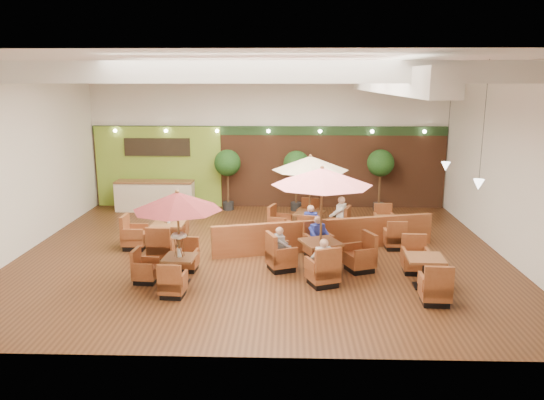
{
  "coord_description": "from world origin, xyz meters",
  "views": [
    {
      "loc": [
        0.78,
        -14.86,
        5.01
      ],
      "look_at": [
        0.3,
        0.5,
        1.5
      ],
      "focal_mm": 35.0,
      "sensor_mm": 36.0,
      "label": 1
    }
  ],
  "objects_px": {
    "table_4": "(424,273)",
    "topiary_2": "(380,165)",
    "service_counter": "(155,196)",
    "diner_2": "(281,244)",
    "diner_3": "(311,220)",
    "table_0": "(176,217)",
    "table_2": "(310,181)",
    "table_5": "(389,229)",
    "table_3": "(160,234)",
    "booth_divider": "(326,235)",
    "diner_0": "(323,257)",
    "topiary_0": "(228,165)",
    "table_1": "(322,201)",
    "diner_1": "(318,233)",
    "topiary_1": "(296,166)",
    "diner_4": "(340,212)"
  },
  "relations": [
    {
      "from": "table_1",
      "to": "diner_0",
      "type": "relative_size",
      "value": 3.91
    },
    {
      "from": "diner_2",
      "to": "diner_3",
      "type": "bearing_deg",
      "value": 145.71
    },
    {
      "from": "diner_2",
      "to": "diner_3",
      "type": "distance_m",
      "value": 2.51
    },
    {
      "from": "table_2",
      "to": "diner_1",
      "type": "height_order",
      "value": "table_2"
    },
    {
      "from": "topiary_2",
      "to": "diner_4",
      "type": "height_order",
      "value": "topiary_2"
    },
    {
      "from": "table_3",
      "to": "table_5",
      "type": "relative_size",
      "value": 1.13
    },
    {
      "from": "topiary_1",
      "to": "diner_3",
      "type": "xyz_separation_m",
      "value": [
        0.39,
        -4.35,
        -0.99
      ]
    },
    {
      "from": "table_1",
      "to": "diner_1",
      "type": "distance_m",
      "value": 1.57
    },
    {
      "from": "service_counter",
      "to": "topiary_1",
      "type": "relative_size",
      "value": 1.28
    },
    {
      "from": "table_3",
      "to": "diner_2",
      "type": "relative_size",
      "value": 3.73
    },
    {
      "from": "service_counter",
      "to": "diner_2",
      "type": "distance_m",
      "value": 8.21
    },
    {
      "from": "table_2",
      "to": "topiary_0",
      "type": "height_order",
      "value": "table_2"
    },
    {
      "from": "service_counter",
      "to": "diner_3",
      "type": "relative_size",
      "value": 3.77
    },
    {
      "from": "table_3",
      "to": "diner_3",
      "type": "bearing_deg",
      "value": 8.63
    },
    {
      "from": "booth_divider",
      "to": "table_0",
      "type": "height_order",
      "value": "table_0"
    },
    {
      "from": "table_3",
      "to": "table_4",
      "type": "height_order",
      "value": "table_3"
    },
    {
      "from": "diner_0",
      "to": "diner_3",
      "type": "relative_size",
      "value": 0.96
    },
    {
      "from": "table_1",
      "to": "diner_3",
      "type": "distance_m",
      "value": 2.63
    },
    {
      "from": "table_4",
      "to": "diner_2",
      "type": "relative_size",
      "value": 3.56
    },
    {
      "from": "diner_0",
      "to": "table_0",
      "type": "bearing_deg",
      "value": 165.49
    },
    {
      "from": "diner_0",
      "to": "diner_2",
      "type": "distance_m",
      "value": 1.48
    },
    {
      "from": "topiary_0",
      "to": "diner_4",
      "type": "distance_m",
      "value": 5.35
    },
    {
      "from": "service_counter",
      "to": "table_0",
      "type": "xyz_separation_m",
      "value": [
        2.43,
        -7.48,
        1.14
      ]
    },
    {
      "from": "table_0",
      "to": "diner_0",
      "type": "distance_m",
      "value": 3.75
    },
    {
      "from": "service_counter",
      "to": "booth_divider",
      "type": "relative_size",
      "value": 0.44
    },
    {
      "from": "diner_2",
      "to": "diner_4",
      "type": "relative_size",
      "value": 0.88
    },
    {
      "from": "booth_divider",
      "to": "table_1",
      "type": "height_order",
      "value": "table_1"
    },
    {
      "from": "topiary_1",
      "to": "diner_1",
      "type": "xyz_separation_m",
      "value": [
        0.56,
        -5.66,
        -1.0
      ]
    },
    {
      "from": "table_2",
      "to": "topiary_1",
      "type": "bearing_deg",
      "value": 114.98
    },
    {
      "from": "booth_divider",
      "to": "diner_0",
      "type": "height_order",
      "value": "diner_0"
    },
    {
      "from": "table_0",
      "to": "table_4",
      "type": "xyz_separation_m",
      "value": [
        6.11,
        -0.1,
        -1.34
      ]
    },
    {
      "from": "table_0",
      "to": "diner_2",
      "type": "distance_m",
      "value": 2.92
    },
    {
      "from": "table_2",
      "to": "table_5",
      "type": "relative_size",
      "value": 1.12
    },
    {
      "from": "table_2",
      "to": "diner_3",
      "type": "relative_size",
      "value": 3.48
    },
    {
      "from": "diner_1",
      "to": "diner_4",
      "type": "bearing_deg",
      "value": -139.9
    },
    {
      "from": "topiary_0",
      "to": "diner_0",
      "type": "distance_m",
      "value": 8.45
    },
    {
      "from": "topiary_0",
      "to": "service_counter",
      "type": "bearing_deg",
      "value": -175.96
    },
    {
      "from": "topiary_0",
      "to": "diner_0",
      "type": "height_order",
      "value": "topiary_0"
    },
    {
      "from": "booth_divider",
      "to": "diner_1",
      "type": "xyz_separation_m",
      "value": [
        -0.26,
        -0.71,
        0.27
      ]
    },
    {
      "from": "table_0",
      "to": "topiary_0",
      "type": "xyz_separation_m",
      "value": [
        0.4,
        7.68,
        0.05
      ]
    },
    {
      "from": "diner_1",
      "to": "diner_3",
      "type": "xyz_separation_m",
      "value": [
        -0.17,
        1.31,
        0.01
      ]
    },
    {
      "from": "table_0",
      "to": "table_3",
      "type": "bearing_deg",
      "value": 116.78
    },
    {
      "from": "service_counter",
      "to": "topiary_1",
      "type": "height_order",
      "value": "topiary_1"
    },
    {
      "from": "table_4",
      "to": "topiary_2",
      "type": "distance_m",
      "value": 7.91
    },
    {
      "from": "service_counter",
      "to": "table_5",
      "type": "height_order",
      "value": "service_counter"
    },
    {
      "from": "table_4",
      "to": "service_counter",
      "type": "bearing_deg",
      "value": 140.8
    },
    {
      "from": "diner_3",
      "to": "table_0",
      "type": "bearing_deg",
      "value": -127.45
    },
    {
      "from": "topiary_0",
      "to": "table_0",
      "type": "bearing_deg",
      "value": -92.99
    },
    {
      "from": "service_counter",
      "to": "diner_3",
      "type": "distance_m",
      "value": 7.2
    },
    {
      "from": "table_4",
      "to": "diner_0",
      "type": "xyz_separation_m",
      "value": [
        -2.49,
        0.03,
        0.37
      ]
    }
  ]
}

